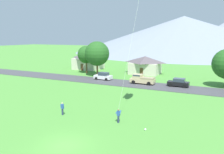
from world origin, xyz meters
TOP-DOWN VIEW (x-y plane):
  - ground_plane at (0.00, 0.00)m, footprint 400.00×400.00m
  - road_strip at (0.00, 28.24)m, footprint 160.00×6.76m
  - mountain_central_ridge at (-8.49, 135.85)m, footprint 138.21×138.21m
  - house_leftmost at (-5.16, 42.30)m, footprint 8.24×6.84m
  - house_right_center at (-23.86, 43.62)m, footprint 8.22×8.05m
  - tree_near_left at (-15.23, 33.75)m, footprint 6.21×6.21m
  - tree_left_of_center at (-20.09, 36.43)m, footprint 4.82×4.82m
  - parked_car_black_west_end at (5.68, 29.76)m, footprint 4.23×2.13m
  - parked_car_white_mid_west at (-11.42, 29.74)m, footprint 4.26×2.20m
  - pickup_truck_sand_west_side at (-1.83, 29.24)m, footprint 5.24×2.40m
  - watcher_person at (-5.30, 6.57)m, footprint 0.56×0.24m
  - soccer_ball at (5.87, 6.47)m, footprint 0.24×0.24m

SIDE VIEW (x-z plane):
  - ground_plane at x=0.00m, z-range 0.00..0.00m
  - road_strip at x=0.00m, z-range 0.00..0.08m
  - soccer_ball at x=5.87m, z-range 0.00..0.24m
  - parked_car_black_west_end at x=5.68m, z-range 0.03..1.71m
  - parked_car_white_mid_west at x=-11.42m, z-range 0.03..1.71m
  - watcher_person at x=-5.30m, z-range 0.04..1.71m
  - pickup_truck_sand_west_side at x=-1.83m, z-range 0.06..2.06m
  - house_leftmost at x=-5.16m, z-range 0.09..4.85m
  - house_right_center at x=-23.86m, z-range 0.10..5.47m
  - tree_left_of_center at x=-20.09m, z-range 1.35..8.91m
  - tree_near_left at x=-15.23m, z-range 1.31..10.15m
  - mountain_central_ridge at x=-8.49m, z-range 0.00..22.75m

